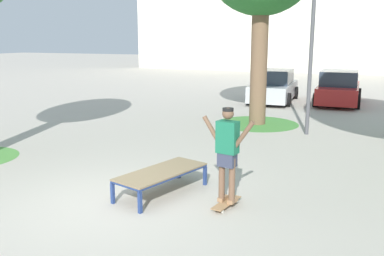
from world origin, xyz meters
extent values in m
plane|color=#B2AA9E|center=(0.00, 0.00, 0.00)|extent=(120.00, 120.00, 0.00)
cube|color=navy|center=(0.55, 1.82, 0.19)|extent=(0.07, 0.07, 0.38)
cube|color=navy|center=(1.22, 1.62, 0.19)|extent=(0.07, 0.07, 0.38)
cube|color=navy|center=(0.05, 0.05, 0.19)|extent=(0.07, 0.07, 0.38)
cube|color=navy|center=(0.72, -0.15, 0.19)|extent=(0.07, 0.07, 0.38)
cylinder|color=navy|center=(0.30, 0.93, 0.41)|extent=(0.57, 1.84, 0.05)
cylinder|color=navy|center=(0.97, 0.74, 0.41)|extent=(0.57, 1.84, 0.05)
cylinder|color=navy|center=(0.88, 1.72, 0.41)|extent=(0.74, 0.26, 0.05)
cylinder|color=navy|center=(0.38, -0.05, 0.41)|extent=(0.74, 0.26, 0.05)
cube|color=#847051|center=(0.63, 0.84, 0.45)|extent=(1.25, 2.04, 0.03)
cube|color=#9E754C|center=(1.99, 0.69, 0.08)|extent=(0.33, 0.82, 0.02)
cylinder|color=silver|center=(1.97, 0.97, 0.03)|extent=(0.04, 0.06, 0.06)
cylinder|color=silver|center=(2.11, 0.95, 0.03)|extent=(0.04, 0.06, 0.06)
cylinder|color=silver|center=(1.87, 0.42, 0.03)|extent=(0.04, 0.06, 0.06)
cylinder|color=silver|center=(2.02, 0.40, 0.03)|extent=(0.04, 0.06, 0.06)
cylinder|color=brown|center=(1.89, 0.70, 0.50)|extent=(0.11, 0.11, 0.82)
cube|color=#99704C|center=(1.90, 0.75, 0.13)|extent=(0.14, 0.25, 0.07)
cylinder|color=brown|center=(2.09, 0.67, 0.50)|extent=(0.11, 0.11, 0.82)
cube|color=#99704C|center=(2.10, 0.72, 0.13)|extent=(0.14, 0.25, 0.07)
cube|color=#33384C|center=(1.99, 0.69, 0.88)|extent=(0.33, 0.25, 0.24)
cube|color=#196647|center=(1.99, 0.69, 1.28)|extent=(0.39, 0.28, 0.56)
cylinder|color=brown|center=(1.70, 0.73, 1.35)|extent=(0.41, 0.14, 0.52)
cylinder|color=brown|center=(2.29, 0.64, 1.35)|extent=(0.41, 0.14, 0.52)
sphere|color=brown|center=(1.99, 0.69, 1.69)|extent=(0.20, 0.20, 0.20)
cylinder|color=black|center=(1.99, 0.69, 1.76)|extent=(0.19, 0.19, 0.05)
cylinder|color=brown|center=(0.60, 8.23, 2.02)|extent=(0.56, 0.56, 4.03)
cylinder|color=#47893D|center=(0.60, 8.23, 0.00)|extent=(2.86, 2.86, 0.01)
cube|color=#B7BABF|center=(-0.02, 13.66, 0.51)|extent=(1.90, 4.28, 0.70)
cube|color=#2D3847|center=(-0.01, 13.51, 1.18)|extent=(1.66, 2.17, 0.64)
cylinder|color=black|center=(-0.93, 14.92, 0.30)|extent=(0.25, 0.61, 0.60)
cylinder|color=black|center=(0.77, 15.00, 0.30)|extent=(0.25, 0.61, 0.60)
cylinder|color=black|center=(-0.80, 12.32, 0.30)|extent=(0.25, 0.61, 0.60)
cylinder|color=black|center=(0.89, 12.40, 0.30)|extent=(0.25, 0.61, 0.60)
cube|color=red|center=(2.82, 14.16, 0.51)|extent=(1.80, 4.24, 0.70)
cube|color=#2D3847|center=(2.83, 14.01, 1.18)|extent=(1.61, 2.14, 0.64)
cylinder|color=black|center=(1.94, 15.44, 0.30)|extent=(0.23, 0.61, 0.60)
cylinder|color=black|center=(3.64, 15.48, 0.30)|extent=(0.23, 0.61, 0.60)
cylinder|color=black|center=(2.00, 12.84, 0.30)|extent=(0.23, 0.61, 0.60)
cylinder|color=black|center=(3.70, 12.88, 0.30)|extent=(0.23, 0.61, 0.60)
cylinder|color=#4C4C51|center=(2.44, 7.20, 2.75)|extent=(0.12, 0.12, 5.50)
camera|label=1|loc=(4.21, -6.11, 2.95)|focal=39.98mm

